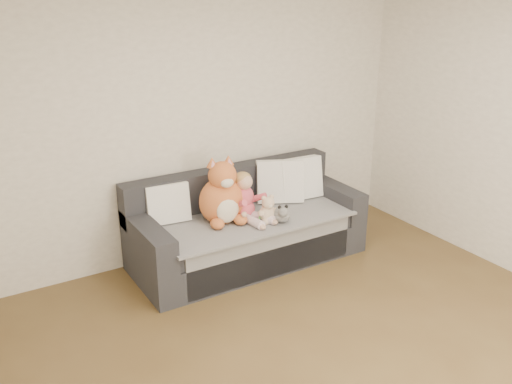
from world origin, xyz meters
TOP-DOWN VIEW (x-y plane):
  - room_shell at (0.00, 0.42)m, footprint 5.00×5.00m
  - sofa at (0.27, 2.06)m, footprint 2.20×0.94m
  - cushion_left at (-0.43, 2.26)m, footprint 0.41×0.22m
  - cushion_right_back at (0.72, 2.16)m, footprint 0.50×0.38m
  - cushion_right_front at (0.95, 2.13)m, footprint 0.47×0.23m
  - toddler at (0.22, 1.95)m, footprint 0.31×0.46m
  - plush_cat at (0.01, 2.01)m, footprint 0.51×0.43m
  - teddy_bear at (0.35, 1.78)m, footprint 0.21×0.16m
  - plush_cow at (0.44, 1.71)m, footprint 0.16×0.24m
  - sippy_cup at (0.30, 1.80)m, footprint 0.10×0.08m

SIDE VIEW (x-z plane):
  - sofa at x=0.27m, z-range -0.12..0.73m
  - sippy_cup at x=0.30m, z-range 0.48..0.59m
  - plush_cow at x=0.44m, z-range 0.46..0.65m
  - teddy_bear at x=0.35m, z-range 0.45..0.71m
  - cushion_left at x=-0.43m, z-range 0.47..0.84m
  - toddler at x=0.22m, z-range 0.44..0.89m
  - cushion_right_front at x=0.95m, z-range 0.47..0.90m
  - cushion_right_back at x=0.72m, z-range 0.47..0.90m
  - plush_cat at x=0.01m, z-range 0.39..1.03m
  - room_shell at x=0.00m, z-range -1.20..3.80m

